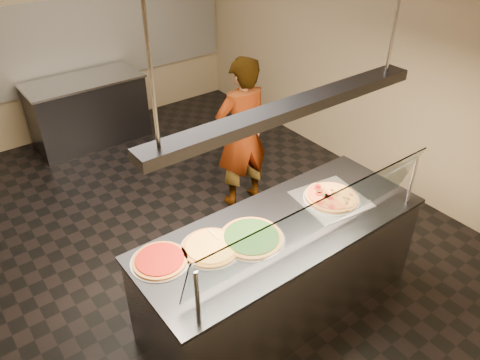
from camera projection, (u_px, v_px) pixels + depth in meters
ground at (187, 228)px, 5.17m from camera, size 5.00×6.00×0.02m
wall_back at (64, 29)px, 6.34m from camera, size 5.00×0.02×3.00m
wall_right at (358, 50)px, 5.59m from camera, size 0.02×6.00×3.00m
tile_band at (67, 44)px, 6.43m from camera, size 4.90×0.02×1.20m
serving_counter at (280, 268)px, 3.98m from camera, size 2.44×0.94×0.93m
sneeze_guard at (317, 218)px, 3.33m from camera, size 2.20×0.18×0.54m
perforated_tray at (331, 199)px, 4.02m from camera, size 0.61×0.61×0.01m
half_pizza_pepperoni at (322, 201)px, 3.95m from camera, size 0.28×0.48×0.05m
half_pizza_sausage at (340, 193)px, 4.06m from camera, size 0.28×0.48×0.04m
pizza_spinach at (251, 237)px, 3.58m from camera, size 0.51×0.51×0.03m
pizza_cheese at (211, 247)px, 3.49m from camera, size 0.46×0.46×0.03m
pizza_tomato at (160, 260)px, 3.37m from camera, size 0.43×0.43×0.03m
pizza_spatula at (221, 236)px, 3.58m from camera, size 0.17×0.23×0.02m
prep_table at (88, 111)px, 6.59m from camera, size 1.56×0.74×0.93m
worker at (242, 134)px, 5.12m from camera, size 0.67×0.47×1.76m
heat_lamp_housing at (290, 109)px, 3.16m from camera, size 2.30×0.18×0.08m
lamp_rod_left at (149, 60)px, 2.35m from camera, size 0.02×0.02×1.01m
lamp_rod_right at (398, 3)px, 3.36m from camera, size 0.02×0.02×1.01m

